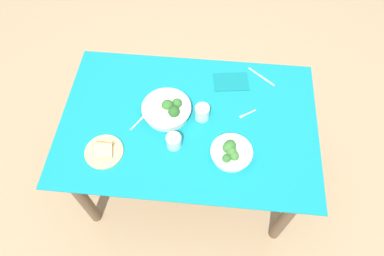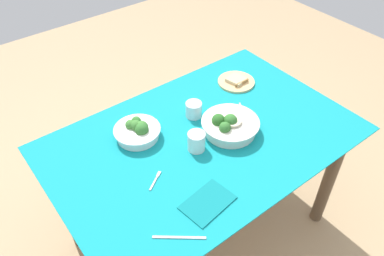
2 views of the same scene
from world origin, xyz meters
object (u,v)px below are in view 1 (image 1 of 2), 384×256
broccoli_bowl_far (231,152)px  broccoli_bowl_near (168,110)px  table_knife_left (261,77)px  water_glass_side (202,113)px  fork_by_near_bowl (138,123)px  fork_by_far_bowl (247,114)px  bread_side_plate (104,151)px  water_glass_center (174,141)px  napkin_folded_upper (231,82)px

broccoli_bowl_far → broccoli_bowl_near: 0.44m
broccoli_bowl_near → table_knife_left: (-0.54, -0.32, -0.04)m
broccoli_bowl_far → water_glass_side: (0.17, -0.23, 0.01)m
broccoli_bowl_near → fork_by_near_bowl: 0.18m
table_knife_left → fork_by_far_bowl: bearing=112.3°
bread_side_plate → fork_by_near_bowl: size_ratio=2.06×
water_glass_side → table_knife_left: water_glass_side is taller
water_glass_center → water_glass_side: water_glass_side is taller
bread_side_plate → broccoli_bowl_far: bearing=-176.4°
broccoli_bowl_near → broccoli_bowl_far: bearing=147.1°
fork_by_far_bowl → table_knife_left: (-0.09, -0.29, -0.00)m
broccoli_bowl_far → water_glass_center: bearing=-6.9°
fork_by_far_bowl → napkin_folded_upper: (0.10, -0.23, 0.00)m
napkin_folded_upper → broccoli_bowl_far: bearing=91.5°
water_glass_side → table_knife_left: 0.48m
water_glass_center → table_knife_left: water_glass_center is taller
fork_by_near_bowl → bread_side_plate: bearing=175.5°
broccoli_bowl_near → napkin_folded_upper: bearing=-143.0°
fork_by_far_bowl → table_knife_left: bearing=-140.1°
broccoli_bowl_near → water_glass_side: size_ratio=3.05×
water_glass_side → fork_by_far_bowl: size_ratio=0.95×
broccoli_bowl_near → fork_by_far_bowl: (-0.45, -0.04, -0.04)m
table_knife_left → water_glass_center: bearing=86.7°
broccoli_bowl_far → water_glass_side: size_ratio=2.42×
water_glass_side → napkin_folded_upper: bearing=-119.9°
bread_side_plate → fork_by_near_bowl: 0.25m
fork_by_far_bowl → water_glass_center: bearing=-2.1°
water_glass_center → napkin_folded_upper: water_glass_center is taller
broccoli_bowl_near → water_glass_center: bearing=106.7°
broccoli_bowl_far → broccoli_bowl_near: (0.37, -0.24, 0.00)m
water_glass_side → broccoli_bowl_far: bearing=126.1°
broccoli_bowl_near → table_knife_left: size_ratio=1.39×
broccoli_bowl_far → napkin_folded_upper: (0.01, -0.50, -0.03)m
broccoli_bowl_near → bread_side_plate: bearing=42.4°
bread_side_plate → napkin_folded_upper: bearing=-140.4°
water_glass_side → fork_by_far_bowl: water_glass_side is taller
broccoli_bowl_far → fork_by_far_bowl: bearing=-107.2°
bread_side_plate → table_knife_left: (-0.84, -0.60, -0.01)m
broccoli_bowl_near → water_glass_center: broccoli_bowl_near is taller
table_knife_left → napkin_folded_upper: bearing=56.5°
broccoli_bowl_far → table_knife_left: (-0.17, -0.56, -0.03)m
water_glass_side → fork_by_near_bowl: (0.36, 0.07, -0.04)m
water_glass_side → table_knife_left: bearing=-135.9°
water_glass_side → bread_side_plate: bearing=28.6°
broccoli_bowl_far → table_knife_left: broccoli_bowl_far is taller
bread_side_plate → napkin_folded_upper: 0.86m
water_glass_side → napkin_folded_upper: 0.32m
broccoli_bowl_near → fork_by_far_bowl: 0.45m
broccoli_bowl_far → water_glass_side: 0.29m
water_glass_center → water_glass_side: bearing=-125.0°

